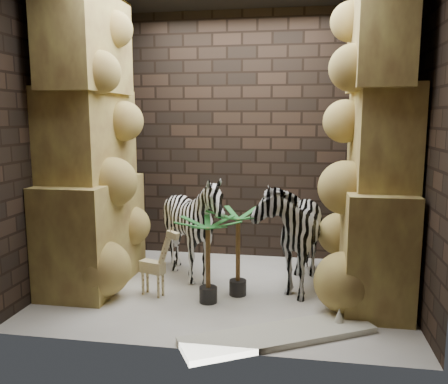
% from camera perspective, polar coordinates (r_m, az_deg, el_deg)
% --- Properties ---
extents(floor, '(3.50, 3.50, 0.00)m').
position_cam_1_polar(floor, '(4.84, 0.08, -11.94)').
color(floor, silver).
rests_on(floor, ground).
extents(wall_back, '(3.50, 0.00, 3.50)m').
position_cam_1_polar(wall_back, '(5.75, 2.15, 6.75)').
color(wall_back, black).
rests_on(wall_back, ground).
extents(wall_front, '(3.50, 0.00, 3.50)m').
position_cam_1_polar(wall_front, '(3.29, -3.50, 4.96)').
color(wall_front, black).
rests_on(wall_front, ground).
extents(wall_left, '(0.00, 3.00, 3.00)m').
position_cam_1_polar(wall_left, '(5.11, -19.78, 5.92)').
color(wall_left, black).
rests_on(wall_left, ground).
extents(wall_right, '(0.00, 3.00, 3.00)m').
position_cam_1_polar(wall_right, '(4.57, 22.39, 5.46)').
color(wall_right, black).
rests_on(wall_right, ground).
extents(rock_pillar_left, '(0.68, 1.30, 3.00)m').
position_cam_1_polar(rock_pillar_left, '(4.95, -16.22, 6.01)').
color(rock_pillar_left, '#CEC25E').
rests_on(rock_pillar_left, floor).
extents(rock_pillar_right, '(0.58, 1.25, 3.00)m').
position_cam_1_polar(rock_pillar_right, '(4.51, 18.28, 5.64)').
color(rock_pillar_right, '#CEC25E').
rests_on(rock_pillar_right, floor).
extents(zebra_right, '(0.71, 1.18, 1.34)m').
position_cam_1_polar(zebra_right, '(4.85, 8.19, -3.69)').
color(zebra_right, white).
rests_on(zebra_right, floor).
extents(zebra_left, '(1.04, 1.24, 1.06)m').
position_cam_1_polar(zebra_left, '(4.96, -3.77, -4.97)').
color(zebra_left, white).
rests_on(zebra_left, floor).
extents(giraffe_toy, '(0.40, 0.24, 0.74)m').
position_cam_1_polar(giraffe_toy, '(4.65, -8.78, -8.13)').
color(giraffe_toy, beige).
rests_on(giraffe_toy, floor).
extents(palm_front, '(0.36, 0.36, 0.87)m').
position_cam_1_polar(palm_front, '(4.58, 1.72, -7.41)').
color(palm_front, '#11441C').
rests_on(palm_front, floor).
extents(palm_back, '(0.36, 0.36, 0.83)m').
position_cam_1_polar(palm_back, '(4.41, -1.96, -8.36)').
color(palm_back, '#11441C').
rests_on(palm_back, floor).
extents(surfboard, '(1.58, 1.12, 0.05)m').
position_cam_1_polar(surfboard, '(3.90, 6.73, -17.01)').
color(surfboard, beige).
rests_on(surfboard, floor).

